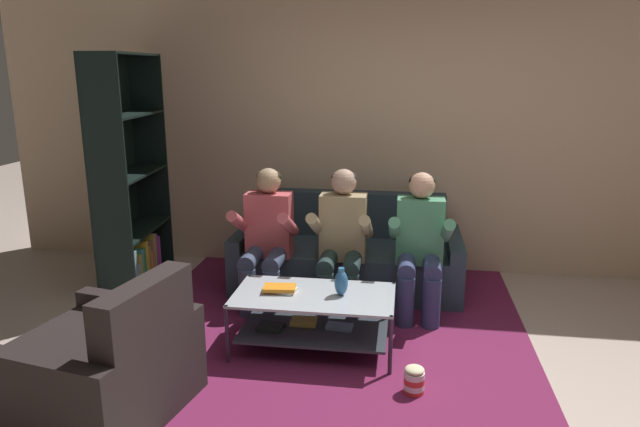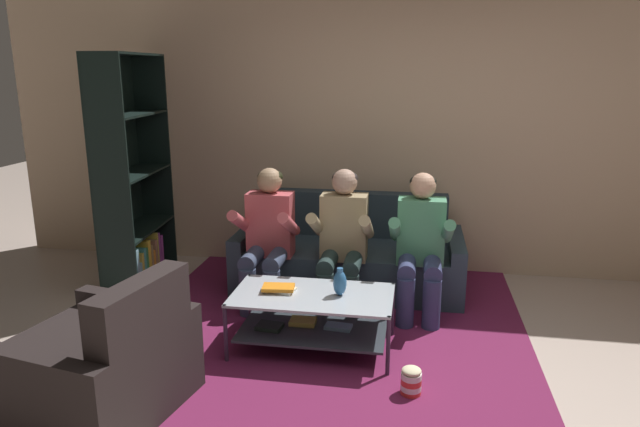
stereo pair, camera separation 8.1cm
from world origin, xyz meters
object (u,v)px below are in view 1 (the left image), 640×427
(couch, at_px, (348,257))
(bookshelf, at_px, (128,207))
(person_seated_middle, at_px, (342,236))
(armchair, at_px, (102,369))
(popcorn_tub, at_px, (414,380))
(coffee_table, at_px, (313,313))
(person_seated_left, at_px, (267,233))
(vase, at_px, (341,282))
(book_stack, at_px, (280,289))
(person_seated_right, at_px, (420,240))

(couch, relative_size, bookshelf, 0.97)
(person_seated_middle, xyz_separation_m, armchair, (-1.19, -1.72, -0.34))
(bookshelf, xyz_separation_m, popcorn_tub, (2.56, -1.47, -0.65))
(couch, bearing_deg, coffee_table, -95.25)
(popcorn_tub, bearing_deg, person_seated_left, 134.62)
(couch, relative_size, popcorn_tub, 10.78)
(person_seated_middle, relative_size, bookshelf, 0.56)
(person_seated_middle, height_order, vase, person_seated_middle)
(armchair, height_order, popcorn_tub, armchair)
(coffee_table, bearing_deg, couch, 84.75)
(person_seated_left, height_order, popcorn_tub, person_seated_left)
(book_stack, relative_size, bookshelf, 0.12)
(person_seated_right, xyz_separation_m, coffee_table, (-0.75, -0.75, -0.35))
(person_seated_left, bearing_deg, couch, 40.16)
(couch, distance_m, person_seated_left, 0.90)
(couch, bearing_deg, vase, -86.38)
(person_seated_middle, bearing_deg, popcorn_tub, -64.44)
(vase, relative_size, armchair, 0.19)
(person_seated_middle, relative_size, armchair, 1.08)
(coffee_table, distance_m, bookshelf, 2.14)
(person_seated_middle, xyz_separation_m, coffee_table, (-0.12, -0.75, -0.35))
(person_seated_middle, bearing_deg, armchair, -124.68)
(vase, distance_m, book_stack, 0.45)
(person_seated_middle, distance_m, popcorn_tub, 1.48)
(person_seated_left, height_order, person_seated_right, person_seated_left)
(person_seated_left, height_order, person_seated_middle, person_seated_middle)
(person_seated_middle, height_order, bookshelf, bookshelf)
(person_seated_middle, bearing_deg, coffee_table, -98.92)
(vase, bearing_deg, person_seated_middle, 96.20)
(person_seated_right, relative_size, popcorn_tub, 6.16)
(vase, bearing_deg, armchair, -142.49)
(book_stack, bearing_deg, coffee_table, -1.85)
(person_seated_left, relative_size, armchair, 1.07)
(couch, height_order, bookshelf, bookshelf)
(couch, distance_m, person_seated_right, 0.90)
(couch, relative_size, person_seated_right, 1.75)
(bookshelf, height_order, armchair, bookshelf)
(person_seated_left, height_order, book_stack, person_seated_left)
(coffee_table, relative_size, armchair, 1.04)
(person_seated_left, distance_m, coffee_table, 0.97)
(person_seated_left, distance_m, vase, 1.03)
(person_seated_left, relative_size, person_seated_middle, 0.99)
(coffee_table, height_order, armchair, armchair)
(vase, xyz_separation_m, popcorn_tub, (0.51, -0.50, -0.42))
(person_seated_right, bearing_deg, couch, 139.82)
(person_seated_left, height_order, armchair, person_seated_left)
(person_seated_left, bearing_deg, vase, -46.21)
(couch, distance_m, book_stack, 1.34)
(book_stack, bearing_deg, person_seated_right, 36.88)
(coffee_table, bearing_deg, vase, 2.29)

